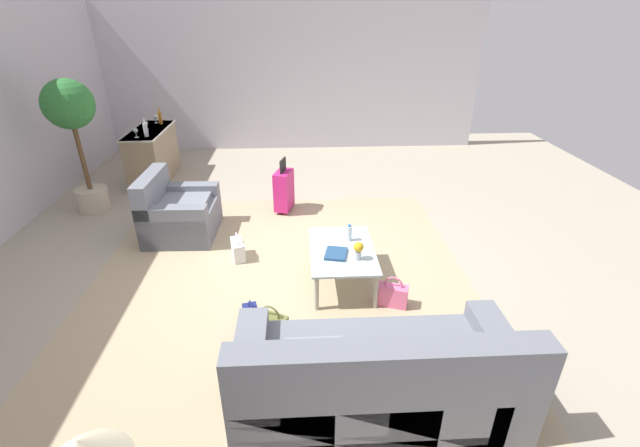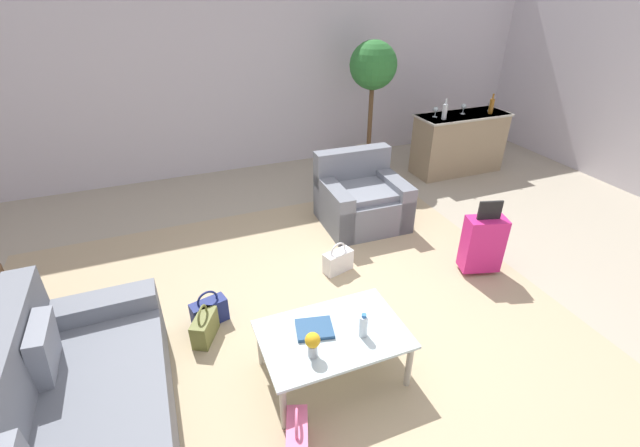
{
  "view_description": "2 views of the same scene",
  "coord_description": "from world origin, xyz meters",
  "px_view_note": "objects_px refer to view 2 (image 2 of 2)",
  "views": [
    {
      "loc": [
        -4.53,
        -0.03,
        2.86
      ],
      "look_at": [
        -0.37,
        -0.25,
        0.75
      ],
      "focal_mm": 24.0,
      "sensor_mm": 36.0,
      "label": 1
    },
    {
      "loc": [
        -1.36,
        -2.68,
        2.77
      ],
      "look_at": [
        -0.16,
        0.37,
        0.88
      ],
      "focal_mm": 24.0,
      "sensor_mm": 36.0,
      "label": 2
    }
  ],
  "objects_px": {
    "flower_vase": "(313,343)",
    "wine_glass_left_of_centre": "(464,107)",
    "wine_glass_right_of_centre": "(491,104)",
    "armchair": "(360,200)",
    "water_bottle": "(363,326)",
    "coffee_table_book": "(314,329)",
    "wine_bottle_amber": "(491,106)",
    "handbag_navy": "(209,311)",
    "handbag_pink": "(297,436)",
    "handbag_white": "(338,261)",
    "suitcase_magenta": "(483,243)",
    "wine_bottle_clear": "(445,111)",
    "wine_glass_leftmost": "(436,110)",
    "coffee_table": "(333,338)",
    "handbag_olive": "(205,327)",
    "couch": "(70,437)",
    "potted_ficus": "(372,85)",
    "bar_console": "(459,143)"
  },
  "relations": [
    {
      "from": "flower_vase",
      "to": "wine_bottle_amber",
      "type": "height_order",
      "value": "wine_bottle_amber"
    },
    {
      "from": "wine_bottle_clear",
      "to": "flower_vase",
      "type": "bearing_deg",
      "value": -136.19
    },
    {
      "from": "flower_vase",
      "to": "wine_glass_leftmost",
      "type": "height_order",
      "value": "wine_glass_leftmost"
    },
    {
      "from": "wine_glass_left_of_centre",
      "to": "couch",
      "type": "bearing_deg",
      "value": -148.7
    },
    {
      "from": "wine_glass_left_of_centre",
      "to": "coffee_table",
      "type": "bearing_deg",
      "value": -138.24
    },
    {
      "from": "handbag_olive",
      "to": "handbag_pink",
      "type": "height_order",
      "value": "same"
    },
    {
      "from": "wine_glass_left_of_centre",
      "to": "handbag_olive",
      "type": "xyz_separation_m",
      "value": [
        -4.38,
        -2.36,
        -0.92
      ]
    },
    {
      "from": "handbag_olive",
      "to": "armchair",
      "type": "bearing_deg",
      "value": 32.76
    },
    {
      "from": "potted_ficus",
      "to": "coffee_table",
      "type": "bearing_deg",
      "value": -120.74
    },
    {
      "from": "wine_glass_leftmost",
      "to": "coffee_table",
      "type": "bearing_deg",
      "value": -133.7
    },
    {
      "from": "suitcase_magenta",
      "to": "handbag_white",
      "type": "bearing_deg",
      "value": 158.3
    },
    {
      "from": "wine_glass_right_of_centre",
      "to": "armchair",
      "type": "bearing_deg",
      "value": -160.96
    },
    {
      "from": "wine_glass_leftmost",
      "to": "wine_glass_left_of_centre",
      "type": "xyz_separation_m",
      "value": [
        0.5,
        -0.02,
        0.0
      ]
    },
    {
      "from": "flower_vase",
      "to": "wine_glass_left_of_centre",
      "type": "distance_m",
      "value": 4.98
    },
    {
      "from": "armchair",
      "to": "wine_bottle_amber",
      "type": "relative_size",
      "value": 3.41
    },
    {
      "from": "coffee_table_book",
      "to": "wine_bottle_amber",
      "type": "bearing_deg",
      "value": 48.33
    },
    {
      "from": "coffee_table_book",
      "to": "handbag_pink",
      "type": "relative_size",
      "value": 0.77
    },
    {
      "from": "handbag_white",
      "to": "suitcase_magenta",
      "type": "bearing_deg",
      "value": -21.7
    },
    {
      "from": "wine_glass_leftmost",
      "to": "wine_bottle_clear",
      "type": "xyz_separation_m",
      "value": [
        0.06,
        -0.15,
        0.01
      ]
    },
    {
      "from": "armchair",
      "to": "handbag_navy",
      "type": "bearing_deg",
      "value": -150.09
    },
    {
      "from": "suitcase_magenta",
      "to": "wine_glass_left_of_centre",
      "type": "bearing_deg",
      "value": 58.26
    },
    {
      "from": "couch",
      "to": "coffee_table_book",
      "type": "distance_m",
      "value": 1.7
    },
    {
      "from": "handbag_navy",
      "to": "wine_glass_right_of_centre",
      "type": "bearing_deg",
      "value": 24.05
    },
    {
      "from": "wine_glass_left_of_centre",
      "to": "wine_glass_right_of_centre",
      "type": "bearing_deg",
      "value": -2.38
    },
    {
      "from": "handbag_white",
      "to": "potted_ficus",
      "type": "distance_m",
      "value": 3.17
    },
    {
      "from": "water_bottle",
      "to": "flower_vase",
      "type": "xyz_separation_m",
      "value": [
        -0.42,
        -0.05,
        0.03
      ]
    },
    {
      "from": "water_bottle",
      "to": "armchair",
      "type": "bearing_deg",
      "value": 64.13
    },
    {
      "from": "handbag_olive",
      "to": "potted_ficus",
      "type": "xyz_separation_m",
      "value": [
        3.08,
        2.93,
        1.24
      ]
    },
    {
      "from": "suitcase_magenta",
      "to": "armchair",
      "type": "bearing_deg",
      "value": 115.36
    },
    {
      "from": "handbag_navy",
      "to": "wine_glass_leftmost",
      "type": "bearing_deg",
      "value": 29.8
    },
    {
      "from": "wine_glass_right_of_centre",
      "to": "wine_bottle_amber",
      "type": "bearing_deg",
      "value": -127.38
    },
    {
      "from": "coffee_table",
      "to": "handbag_pink",
      "type": "distance_m",
      "value": 0.73
    },
    {
      "from": "wine_glass_left_of_centre",
      "to": "suitcase_magenta",
      "type": "xyz_separation_m",
      "value": [
        -1.5,
        -2.42,
        -0.69
      ]
    },
    {
      "from": "wine_bottle_amber",
      "to": "suitcase_magenta",
      "type": "xyz_separation_m",
      "value": [
        -1.91,
        -2.29,
        -0.7
      ]
    },
    {
      "from": "flower_vase",
      "to": "wine_glass_leftmost",
      "type": "distance_m",
      "value": 4.63
    },
    {
      "from": "coffee_table",
      "to": "water_bottle",
      "type": "distance_m",
      "value": 0.27
    },
    {
      "from": "armchair",
      "to": "wine_glass_left_of_centre",
      "type": "bearing_deg",
      "value": 23.42
    },
    {
      "from": "coffee_table_book",
      "to": "wine_glass_right_of_centre",
      "type": "bearing_deg",
      "value": 48.79
    },
    {
      "from": "wine_glass_leftmost",
      "to": "handbag_pink",
      "type": "height_order",
      "value": "wine_glass_leftmost"
    },
    {
      "from": "handbag_white",
      "to": "couch",
      "type": "bearing_deg",
      "value": -150.52
    },
    {
      "from": "couch",
      "to": "suitcase_magenta",
      "type": "height_order",
      "value": "couch"
    },
    {
      "from": "coffee_table",
      "to": "wine_glass_left_of_centre",
      "type": "height_order",
      "value": "wine_glass_left_of_centre"
    },
    {
      "from": "coffee_table",
      "to": "bar_console",
      "type": "bearing_deg",
      "value": 41.53
    },
    {
      "from": "coffee_table_book",
      "to": "flower_vase",
      "type": "xyz_separation_m",
      "value": [
        -0.1,
        -0.23,
        0.11
      ]
    },
    {
      "from": "water_bottle",
      "to": "handbag_pink",
      "type": "height_order",
      "value": "water_bottle"
    },
    {
      "from": "coffee_table_book",
      "to": "handbag_white",
      "type": "relative_size",
      "value": 0.77
    },
    {
      "from": "flower_vase",
      "to": "wine_glass_right_of_centre",
      "type": "distance_m",
      "value": 5.35
    },
    {
      "from": "wine_glass_leftmost",
      "to": "wine_glass_right_of_centre",
      "type": "bearing_deg",
      "value": -2.06
    },
    {
      "from": "handbag_navy",
      "to": "handbag_pink",
      "type": "bearing_deg",
      "value": -76.49
    },
    {
      "from": "water_bottle",
      "to": "wine_bottle_clear",
      "type": "bearing_deg",
      "value": 47.28
    }
  ]
}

